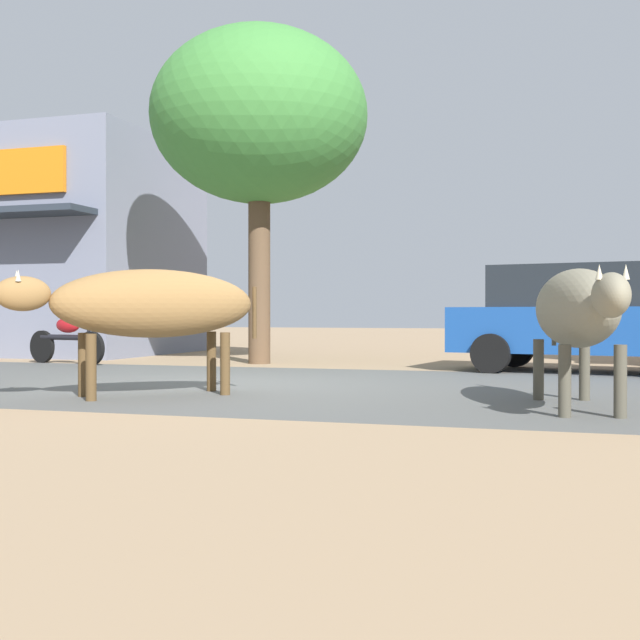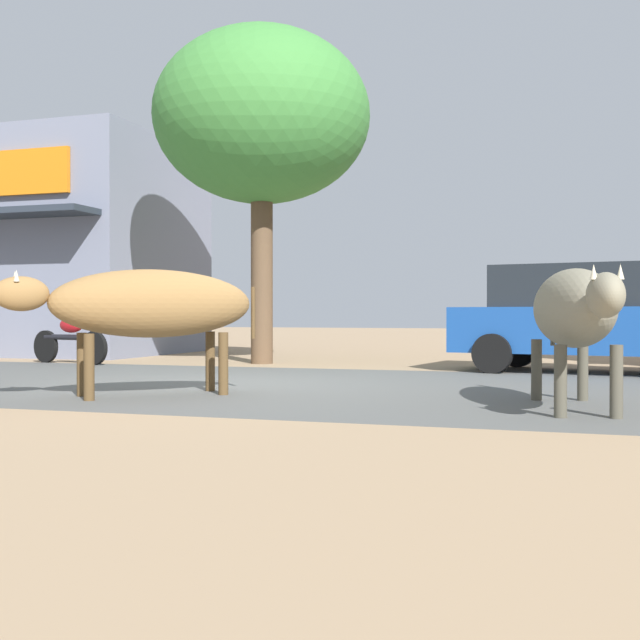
{
  "view_description": "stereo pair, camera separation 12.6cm",
  "coord_description": "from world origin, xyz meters",
  "px_view_note": "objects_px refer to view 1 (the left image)",
  "views": [
    {
      "loc": [
        4.24,
        -9.51,
        0.9
      ],
      "look_at": [
        1.05,
        0.77,
        0.81
      ],
      "focal_mm": 45.52,
      "sensor_mm": 36.0,
      "label": 1
    },
    {
      "loc": [
        4.36,
        -9.47,
        0.9
      ],
      "look_at": [
        1.05,
        0.77,
        0.81
      ],
      "focal_mm": 45.52,
      "sensor_mm": 36.0,
      "label": 2
    }
  ],
  "objects_px": {
    "roadside_tree": "(259,118)",
    "cow_near_brown": "(149,305)",
    "cow_far_dark": "(577,309)",
    "parked_hatchback_car": "(585,317)",
    "parked_motorcycle": "(67,338)"
  },
  "relations": [
    {
      "from": "parked_hatchback_car",
      "to": "cow_far_dark",
      "type": "bearing_deg",
      "value": -91.66
    },
    {
      "from": "parked_motorcycle",
      "to": "parked_hatchback_car",
      "type": "bearing_deg",
      "value": 3.7
    },
    {
      "from": "roadside_tree",
      "to": "cow_near_brown",
      "type": "height_order",
      "value": "roadside_tree"
    },
    {
      "from": "parked_motorcycle",
      "to": "roadside_tree",
      "type": "bearing_deg",
      "value": 19.38
    },
    {
      "from": "parked_hatchback_car",
      "to": "cow_near_brown",
      "type": "height_order",
      "value": "parked_hatchback_car"
    },
    {
      "from": "parked_hatchback_car",
      "to": "cow_near_brown",
      "type": "relative_size",
      "value": 1.83
    },
    {
      "from": "roadside_tree",
      "to": "cow_far_dark",
      "type": "relative_size",
      "value": 2.16
    },
    {
      "from": "roadside_tree",
      "to": "parked_hatchback_car",
      "type": "bearing_deg",
      "value": -5.83
    },
    {
      "from": "roadside_tree",
      "to": "parked_hatchback_car",
      "type": "distance_m",
      "value": 6.64
    },
    {
      "from": "parked_motorcycle",
      "to": "cow_near_brown",
      "type": "bearing_deg",
      "value": -47.52
    },
    {
      "from": "parked_hatchback_car",
      "to": "parked_motorcycle",
      "type": "xyz_separation_m",
      "value": [
        -8.8,
        -0.57,
        -0.38
      ]
    },
    {
      "from": "roadside_tree",
      "to": "cow_near_brown",
      "type": "bearing_deg",
      "value": -80.35
    },
    {
      "from": "parked_motorcycle",
      "to": "cow_far_dark",
      "type": "height_order",
      "value": "cow_far_dark"
    },
    {
      "from": "cow_near_brown",
      "to": "parked_motorcycle",
      "type": "bearing_deg",
      "value": 132.48
    },
    {
      "from": "roadside_tree",
      "to": "cow_near_brown",
      "type": "distance_m",
      "value": 6.75
    }
  ]
}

